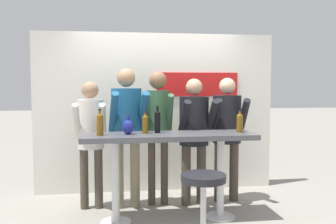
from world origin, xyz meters
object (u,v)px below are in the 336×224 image
(person_center_left, at_px, (158,121))
(person_center, at_px, (194,128))
(wine_bottle_2, at_px, (100,123))
(decorative_vase, at_px, (128,127))
(person_center_right, at_px, (227,126))
(wine_bottle_3, at_px, (240,122))
(tasting_table, at_px, (169,149))
(wine_bottle_0, at_px, (157,121))
(person_left, at_px, (127,122))
(wine_bottle_1, at_px, (145,123))
(person_far_left, at_px, (91,130))
(bar_stool, at_px, (203,198))

(person_center_left, xyz_separation_m, person_center, (0.48, -0.06, -0.09))
(wine_bottle_2, relative_size, decorative_vase, 1.38)
(person_center_right, height_order, wine_bottle_2, person_center_right)
(wine_bottle_3, xyz_separation_m, decorative_vase, (-1.35, 0.01, -0.04))
(tasting_table, distance_m, wine_bottle_0, 0.37)
(person_center_left, height_order, person_center_right, person_center_left)
(person_left, xyz_separation_m, wine_bottle_1, (0.20, -0.49, 0.04))
(person_far_left, distance_m, person_center, 1.37)
(bar_stool, distance_m, person_far_left, 1.86)
(person_left, bearing_deg, person_center_left, 0.30)
(wine_bottle_0, bearing_deg, person_far_left, 149.06)
(tasting_table, relative_size, person_left, 1.11)
(tasting_table, distance_m, person_center_left, 0.67)
(tasting_table, distance_m, person_center, 0.71)
(tasting_table, height_order, wine_bottle_3, wine_bottle_3)
(wine_bottle_2, height_order, decorative_vase, wine_bottle_2)
(wine_bottle_1, bearing_deg, wine_bottle_2, -168.42)
(decorative_vase, bearing_deg, bar_stool, -46.84)
(person_left, xyz_separation_m, decorative_vase, (-0.00, -0.54, 0.00))
(person_center_left, distance_m, person_center, 0.49)
(wine_bottle_0, relative_size, wine_bottle_2, 1.08)
(tasting_table, height_order, person_far_left, person_far_left)
(person_center, distance_m, wine_bottle_1, 0.86)
(person_center_left, relative_size, wine_bottle_1, 6.89)
(wine_bottle_0, bearing_deg, decorative_vase, -168.16)
(person_center_left, xyz_separation_m, person_center_right, (0.96, 0.02, -0.08))
(wine_bottle_2, bearing_deg, person_far_left, 102.86)
(person_center, bearing_deg, person_left, 173.27)
(bar_stool, bearing_deg, tasting_table, 107.31)
(person_center_left, xyz_separation_m, wine_bottle_1, (-0.22, -0.54, 0.03))
(wine_bottle_1, relative_size, decorative_vase, 1.19)
(bar_stool, height_order, wine_bottle_1, wine_bottle_1)
(person_center_right, height_order, decorative_vase, person_center_right)
(person_center_left, distance_m, wine_bottle_2, 0.99)
(person_far_left, relative_size, wine_bottle_0, 5.08)
(bar_stool, bearing_deg, person_center, 81.79)
(wine_bottle_3, bearing_deg, person_far_left, 162.54)
(bar_stool, bearing_deg, person_center_left, 102.23)
(bar_stool, xyz_separation_m, wine_bottle_2, (-1.04, 0.71, 0.70))
(tasting_table, bearing_deg, wine_bottle_0, 146.23)
(person_center_left, relative_size, person_center, 1.06)
(wine_bottle_0, xyz_separation_m, wine_bottle_1, (-0.15, -0.02, -0.03))
(bar_stool, height_order, wine_bottle_2, wine_bottle_2)
(bar_stool, distance_m, person_center_left, 1.54)
(person_far_left, xyz_separation_m, wine_bottle_1, (0.67, -0.51, 0.13))
(person_far_left, xyz_separation_m, decorative_vase, (0.46, -0.56, 0.10))
(person_left, relative_size, wine_bottle_0, 5.59)
(tasting_table, xyz_separation_m, person_center_right, (0.90, 0.63, 0.19))
(tasting_table, xyz_separation_m, wine_bottle_0, (-0.13, 0.09, 0.33))
(person_center_right, height_order, wine_bottle_3, person_center_right)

